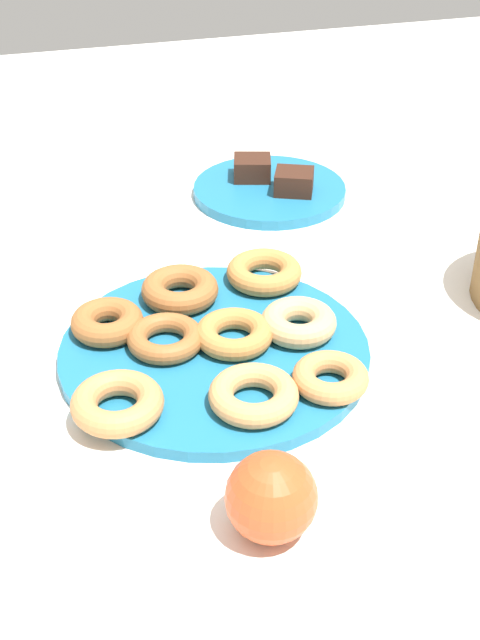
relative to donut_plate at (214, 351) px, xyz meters
name	(u,v)px	position (x,y,z in m)	size (l,w,h in m)	color
ground_plane	(214,356)	(0.00, 0.00, -0.01)	(2.40, 2.40, 0.00)	white
donut_plate	(214,351)	(0.00, 0.00, 0.00)	(0.35, 0.35, 0.01)	#1E6B93
donut_0	(254,395)	(0.11, 0.01, 0.02)	(0.09, 0.09, 0.03)	tan
donut_1	(180,290)	(-0.10, -0.02, 0.02)	(0.09, 0.09, 0.03)	#995B2D
donut_2	(165,338)	(-0.01, -0.05, 0.02)	(0.09, 0.09, 0.02)	#995B2D
donut_3	(297,320)	(0.00, 0.10, 0.02)	(0.09, 0.09, 0.03)	tan
donut_4	(330,378)	(0.10, 0.10, 0.02)	(0.08, 0.08, 0.02)	#C6844C
donut_5	(107,322)	(-0.06, -0.11, 0.02)	(0.08, 0.08, 0.03)	#995B2D
donut_6	(264,272)	(-0.12, 0.09, 0.02)	(0.09, 0.09, 0.03)	#BC7A3D
donut_7	(117,403)	(0.09, -0.12, 0.02)	(0.09, 0.09, 0.03)	#C6844C
donut_8	(233,332)	(0.00, 0.02, 0.02)	(0.09, 0.09, 0.03)	#BC7A3D
cake_plate	(269,191)	(-0.38, 0.18, 0.00)	(0.23, 0.23, 0.02)	#1E6B93
brownie_near	(252,168)	(-0.41, 0.16, 0.02)	(0.05, 0.06, 0.03)	#381E14
brownie_far	(294,182)	(-0.35, 0.21, 0.02)	(0.05, 0.06, 0.03)	#381E14
apple	(271,497)	(0.26, -0.02, 0.03)	(0.08, 0.08, 0.08)	#CC4C23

